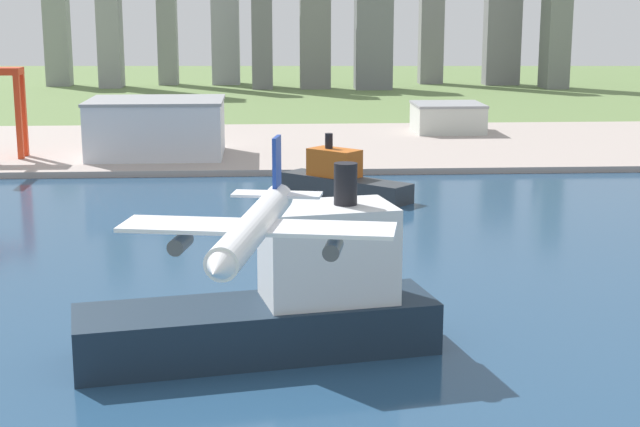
{
  "coord_description": "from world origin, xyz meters",
  "views": [
    {
      "loc": [
        3.56,
        66.43,
        62.85
      ],
      "look_at": [
        13.2,
        228.16,
        27.52
      ],
      "focal_mm": 54.01,
      "sensor_mm": 36.0,
      "label": 1
    }
  ],
  "objects_px": {
    "airplane_landing": "(254,227)",
    "warehouse_annex": "(448,117)",
    "cargo_ship": "(283,301)",
    "warehouse_main": "(157,127)",
    "container_barge": "(342,179)"
  },
  "relations": [
    {
      "from": "cargo_ship",
      "to": "warehouse_main",
      "type": "bearing_deg",
      "value": 101.71
    },
    {
      "from": "airplane_landing",
      "to": "cargo_ship",
      "type": "bearing_deg",
      "value": 85.72
    },
    {
      "from": "container_barge",
      "to": "warehouse_main",
      "type": "relative_size",
      "value": 0.78
    },
    {
      "from": "warehouse_annex",
      "to": "container_barge",
      "type": "bearing_deg",
      "value": -113.57
    },
    {
      "from": "warehouse_main",
      "to": "airplane_landing",
      "type": "bearing_deg",
      "value": -81.57
    },
    {
      "from": "warehouse_annex",
      "to": "airplane_landing",
      "type": "bearing_deg",
      "value": -104.47
    },
    {
      "from": "container_barge",
      "to": "warehouse_annex",
      "type": "bearing_deg",
      "value": 66.43
    },
    {
      "from": "airplane_landing",
      "to": "cargo_ship",
      "type": "relative_size",
      "value": 0.57
    },
    {
      "from": "airplane_landing",
      "to": "warehouse_annex",
      "type": "xyz_separation_m",
      "value": [
        90.25,
        349.63,
        -28.1
      ]
    },
    {
      "from": "container_barge",
      "to": "warehouse_annex",
      "type": "height_order",
      "value": "container_barge"
    },
    {
      "from": "container_barge",
      "to": "cargo_ship",
      "type": "bearing_deg",
      "value": -98.89
    },
    {
      "from": "airplane_landing",
      "to": "warehouse_annex",
      "type": "relative_size",
      "value": 1.18
    },
    {
      "from": "airplane_landing",
      "to": "container_barge",
      "type": "relative_size",
      "value": 0.92
    },
    {
      "from": "airplane_landing",
      "to": "container_barge",
      "type": "bearing_deg",
      "value": 82.43
    },
    {
      "from": "cargo_ship",
      "to": "airplane_landing",
      "type": "bearing_deg",
      "value": -94.28
    }
  ]
}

